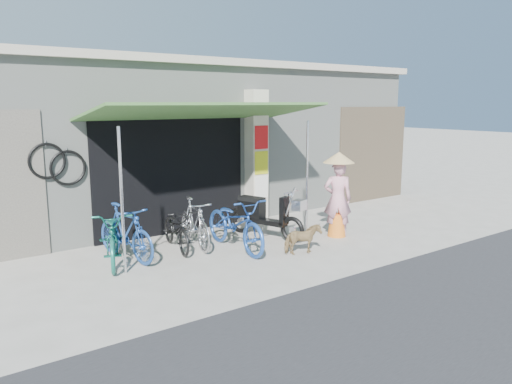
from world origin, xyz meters
TOP-DOWN VIEW (x-y plane):
  - ground at (0.00, 0.00)m, footprint 80.00×80.00m
  - bicycle_shop at (-0.00, 5.09)m, footprint 12.30×5.30m
  - shop_pillar at (0.85, 2.45)m, footprint 0.42×0.44m
  - awning at (-0.90, 1.63)m, footprint 4.60×1.88m
  - neighbour_right at (5.00, 2.59)m, footprint 2.60×0.06m
  - bike_teal at (-2.95, 1.36)m, footprint 1.23×1.92m
  - bike_blue at (-2.71, 1.42)m, footprint 0.77×1.70m
  - bike_black at (-1.71, 1.44)m, footprint 0.80×1.58m
  - bike_silver at (-1.35, 1.41)m, footprint 0.69×1.61m
  - bike_navy at (-0.82, 0.79)m, footprint 0.75×1.94m
  - street_dog at (-0.01, -0.17)m, footprint 0.71×0.46m
  - moped at (0.13, 1.18)m, footprint 0.77×1.76m
  - nun at (1.40, 0.36)m, footprint 0.68×0.65m

SIDE VIEW (x-z plane):
  - ground at x=0.00m, z-range 0.00..0.00m
  - street_dog at x=-0.01m, z-range 0.00..0.56m
  - bike_black at x=-1.71m, z-range 0.00..0.79m
  - moped at x=0.13m, z-range -0.05..0.98m
  - bike_silver at x=-1.35m, z-range 0.00..0.94m
  - bike_teal at x=-2.95m, z-range 0.00..0.95m
  - bike_blue at x=-2.71m, z-range 0.00..0.99m
  - bike_navy at x=-0.82m, z-range 0.00..1.01m
  - nun at x=1.40m, z-range -0.01..1.73m
  - neighbour_right at x=5.00m, z-range 0.00..2.60m
  - shop_pillar at x=0.85m, z-range 0.00..3.00m
  - bicycle_shop at x=0.00m, z-range 0.00..3.66m
  - awning at x=-0.90m, z-range 1.15..3.88m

